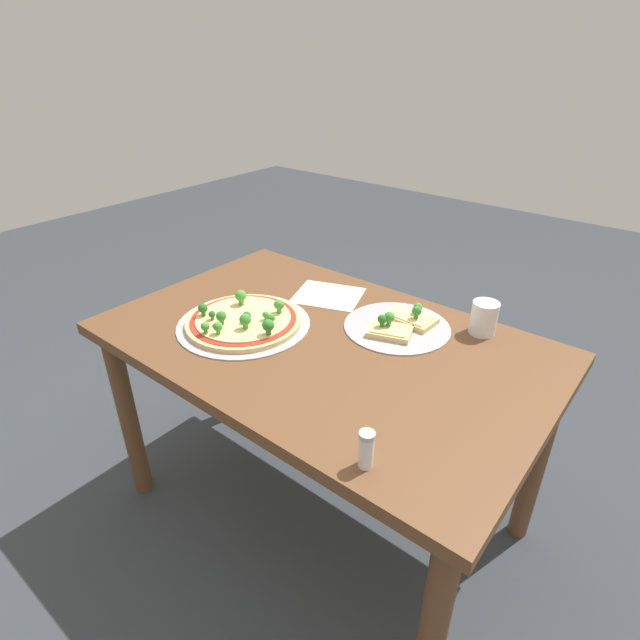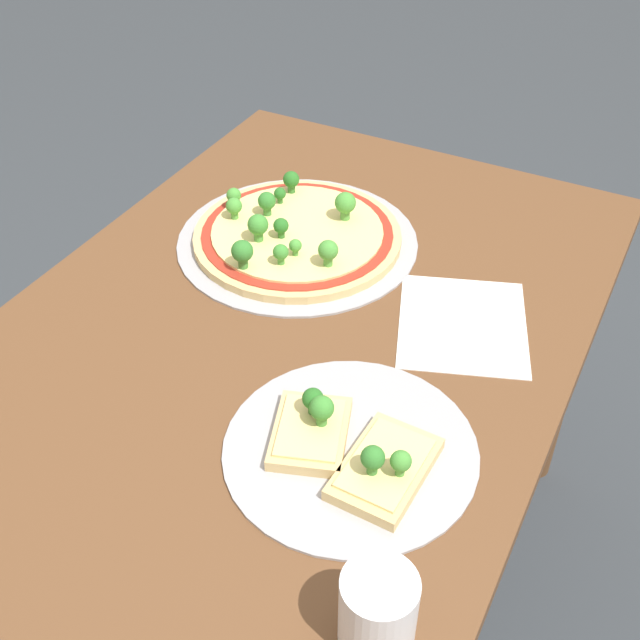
% 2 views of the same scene
% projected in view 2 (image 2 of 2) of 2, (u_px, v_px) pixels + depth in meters
% --- Properties ---
extents(ground_plane, '(8.00, 8.00, 0.00)m').
position_uv_depth(ground_plane, '(287.00, 606.00, 1.57)').
color(ground_plane, '#33383D').
extents(dining_table, '(1.25, 0.79, 0.70)m').
position_uv_depth(dining_table, '(277.00, 387.00, 1.19)').
color(dining_table, brown).
rests_on(dining_table, ground_plane).
extents(pizza_tray_whole, '(0.39, 0.39, 0.07)m').
position_uv_depth(pizza_tray_whole, '(296.00, 235.00, 1.30)').
color(pizza_tray_whole, '#A3A3A8').
rests_on(pizza_tray_whole, dining_table).
extents(pizza_tray_slice, '(0.31, 0.31, 0.07)m').
position_uv_depth(pizza_tray_slice, '(350.00, 448.00, 0.96)').
color(pizza_tray_slice, '#A3A3A8').
rests_on(pizza_tray_slice, dining_table).
extents(drinking_cup, '(0.08, 0.08, 0.10)m').
position_uv_depth(drinking_cup, '(378.00, 612.00, 0.76)').
color(drinking_cup, white).
rests_on(drinking_cup, dining_table).
extents(paper_menu, '(0.26, 0.24, 0.00)m').
position_uv_depth(paper_menu, '(463.00, 324.00, 1.15)').
color(paper_menu, white).
rests_on(paper_menu, dining_table).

